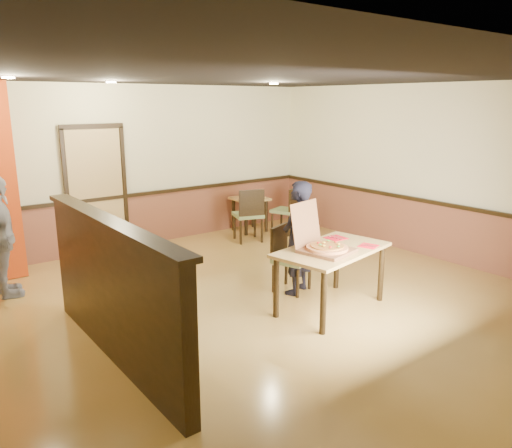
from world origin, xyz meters
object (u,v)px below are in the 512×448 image
(side_chair_right, at_px, (288,209))
(diner_chair, at_px, (288,256))
(diner, at_px, (297,238))
(side_table, at_px, (250,206))
(passerby, at_px, (1,237))
(pizza_box, at_px, (323,246))
(main_table, at_px, (332,257))
(side_chair_left, at_px, (249,213))
(condiment, at_px, (256,195))

(side_chair_right, bearing_deg, diner_chair, 28.51)
(side_chair_right, xyz_separation_m, diner, (-1.93, -2.39, 0.26))
(side_table, bearing_deg, diner, -115.81)
(diner_chair, distance_m, side_chair_right, 2.99)
(side_chair_right, distance_m, passerby, 5.08)
(side_chair_right, xyz_separation_m, pizza_box, (-2.14, -3.08, 0.36))
(main_table, xyz_separation_m, side_chair_left, (1.01, 3.05, -0.13))
(diner, relative_size, pizza_box, 2.08)
(diner, bearing_deg, diner_chair, -97.32)
(diner_chair, xyz_separation_m, diner, (0.04, -0.14, 0.27))
(diner, bearing_deg, main_table, 64.60)
(side_chair_left, height_order, pizza_box, pizza_box)
(diner_chair, height_order, side_chair_left, side_chair_left)
(diner_chair, xyz_separation_m, passerby, (-3.10, 2.08, 0.32))
(main_table, bearing_deg, side_chair_right, 46.81)
(main_table, xyz_separation_m, pizza_box, (-0.18, -0.03, 0.18))
(diner_chair, xyz_separation_m, condiment, (1.54, 2.72, 0.26))
(main_table, bearing_deg, diner, 76.91)
(main_table, xyz_separation_m, diner_chair, (-0.01, 0.80, -0.18))
(diner_chair, relative_size, side_table, 1.33)
(side_chair_left, bearing_deg, main_table, 90.41)
(main_table, distance_m, condiment, 3.84)
(main_table, relative_size, side_table, 2.36)
(side_chair_right, bearing_deg, side_table, -72.70)
(diner_chair, distance_m, passerby, 3.74)
(diner_chair, height_order, side_chair_right, side_chair_right)
(diner, bearing_deg, side_chair_left, -135.18)
(main_table, bearing_deg, condiment, 55.98)
(main_table, distance_m, side_table, 3.96)
(side_table, distance_m, diner, 3.35)
(side_chair_right, bearing_deg, diner, 30.78)
(main_table, bearing_deg, diner_chair, 80.13)
(side_chair_right, height_order, passerby, passerby)
(side_chair_left, relative_size, side_table, 1.47)
(diner, bearing_deg, side_table, -138.66)
(diner, distance_m, condiment, 3.23)
(main_table, bearing_deg, side_chair_left, 61.13)
(diner, height_order, condiment, diner)
(main_table, distance_m, diner, 0.67)
(diner_chair, relative_size, side_chair_right, 0.98)
(diner_chair, distance_m, condiment, 3.13)
(diner, bearing_deg, passerby, -58.09)
(diner, distance_m, pizza_box, 0.72)
(diner, relative_size, condiment, 10.31)
(diner_chair, bearing_deg, side_table, 40.94)
(diner_chair, xyz_separation_m, side_chair_left, (1.02, 2.25, 0.05))
(side_chair_left, bearing_deg, diner, 86.41)
(pizza_box, relative_size, condiment, 4.96)
(main_table, distance_m, side_chair_right, 3.63)
(side_chair_left, height_order, side_chair_right, side_chair_left)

